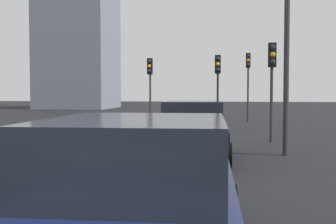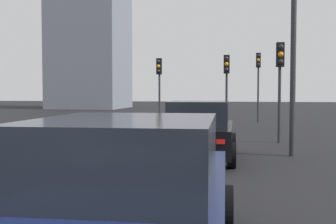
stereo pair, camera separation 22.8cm
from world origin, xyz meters
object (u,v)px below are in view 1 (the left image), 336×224
object	(u,v)px
traffic_light_far_right	(272,71)
traffic_light_near_right	(218,76)
traffic_light_near_left	(150,77)
car_black_lead	(194,132)
car_navy_second	(140,202)
street_lamp_kerbside	(287,13)
traffic_light_far_left	(248,73)

from	to	relation	value
traffic_light_far_right	traffic_light_near_right	bearing A→B (deg)	-160.04
traffic_light_near_left	traffic_light_far_right	xyz separation A→B (m)	(-7.12, -5.93, -0.04)
car_black_lead	traffic_light_far_right	xyz separation A→B (m)	(4.30, -2.56, 1.90)
traffic_light_far_right	car_black_lead	bearing A→B (deg)	-34.97
car_navy_second	traffic_light_near_left	xyz separation A→B (m)	(18.99, 3.40, 1.94)
traffic_light_far_right	street_lamp_kerbside	bearing A→B (deg)	-2.88
traffic_light_near_right	street_lamp_kerbside	size ratio (longest dim) A/B	0.52
car_black_lead	traffic_light_near_right	bearing A→B (deg)	-3.70
car_navy_second	traffic_light_far_left	bearing A→B (deg)	-7.47
traffic_light_far_left	street_lamp_kerbside	distance (m)	13.84
traffic_light_far_left	traffic_light_far_right	size ratio (longest dim) A/B	1.16
car_black_lead	car_navy_second	bearing A→B (deg)	179.43
traffic_light_near_right	traffic_light_near_left	bearing A→B (deg)	-120.40
car_black_lead	traffic_light_near_left	distance (m)	12.06
street_lamp_kerbside	car_black_lead	bearing A→B (deg)	112.46
car_navy_second	traffic_light_near_left	bearing A→B (deg)	8.25
car_navy_second	traffic_light_far_right	distance (m)	12.29
car_black_lead	traffic_light_near_right	world-z (taller)	traffic_light_near_right
car_navy_second	traffic_light_far_right	bearing A→B (deg)	-13.94
car_navy_second	traffic_light_near_left	distance (m)	19.39
traffic_light_near_left	street_lamp_kerbside	bearing A→B (deg)	38.04
traffic_light_near_right	traffic_light_far_left	world-z (taller)	traffic_light_far_left
car_black_lead	traffic_light_near_left	bearing A→B (deg)	15.66
traffic_light_near_right	traffic_light_far_right	distance (m)	5.14
traffic_light_far_left	street_lamp_kerbside	world-z (taller)	street_lamp_kerbside
car_navy_second	traffic_light_near_right	world-z (taller)	traffic_light_near_right
traffic_light_far_left	car_navy_second	bearing A→B (deg)	-0.63
car_black_lead	traffic_light_near_left	size ratio (longest dim) A/B	1.07
car_black_lead	traffic_light_far_right	world-z (taller)	traffic_light_far_right
traffic_light_near_left	traffic_light_far_right	bearing A→B (deg)	47.67
traffic_light_far_right	street_lamp_kerbside	world-z (taller)	street_lamp_kerbside
car_black_lead	traffic_light_far_left	world-z (taller)	traffic_light_far_left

